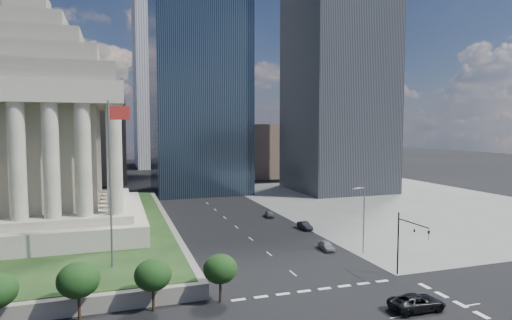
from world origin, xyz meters
name	(u,v)px	position (x,y,z in m)	size (l,w,h in m)	color
ground	(190,189)	(0.00, 100.00, 0.00)	(500.00, 500.00, 0.00)	black
sidewalk_ne	(399,202)	(46.00, 60.00, 0.01)	(68.00, 90.00, 0.03)	slate
war_memorial	(32,111)	(-34.00, 48.00, 21.40)	(34.00, 34.00, 39.00)	gray
flagpole	(112,174)	(-21.83, 24.00, 13.11)	(2.52, 0.24, 20.00)	slate
midrise_glass	(198,89)	(2.00, 95.00, 30.00)	(26.00, 26.00, 60.00)	black
highrise_ne	(339,21)	(42.00, 85.00, 50.00)	(26.00, 28.00, 100.00)	black
building_filler_ne	(258,150)	(32.00, 130.00, 10.00)	(20.00, 30.00, 20.00)	brown
building_filler_nw	(89,141)	(-30.00, 130.00, 14.00)	(24.00, 30.00, 28.00)	brown
traffic_signal_ne	(407,237)	(12.50, 13.70, 5.25)	(0.30, 5.74, 8.00)	black
street_lamp_north	(363,216)	(13.33, 25.00, 5.66)	(2.13, 0.22, 10.00)	slate
pickup_truck	(417,302)	(7.66, 5.75, 0.82)	(5.91, 2.73, 1.64)	black
parked_sedan_near	(326,246)	(9.00, 28.09, 0.68)	(1.60, 3.97, 1.35)	#95989D
parked_sedan_mid	(305,226)	(11.50, 41.40, 0.68)	(4.12, 1.44, 1.36)	black
parked_sedan_far	(269,214)	(9.00, 53.64, 0.66)	(1.56, 3.88, 1.32)	#515458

